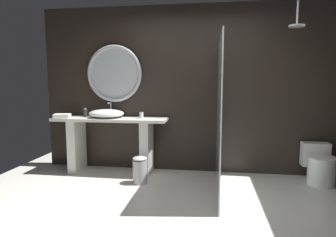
{
  "coord_description": "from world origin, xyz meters",
  "views": [
    {
      "loc": [
        0.31,
        -2.65,
        1.41
      ],
      "look_at": [
        -0.2,
        0.81,
        0.97
      ],
      "focal_mm": 30.67,
      "sensor_mm": 36.0,
      "label": 1
    }
  ],
  "objects_px": {
    "soap_dispenser": "(85,113)",
    "round_wall_mirror": "(114,74)",
    "vessel_sink": "(106,113)",
    "folded_hand_towel": "(62,116)",
    "tumbler_cup": "(141,115)",
    "toilet": "(319,165)",
    "waste_bin": "(140,170)",
    "rain_shower_head": "(297,23)"
  },
  "relations": [
    {
      "from": "soap_dispenser",
      "to": "round_wall_mirror",
      "type": "height_order",
      "value": "round_wall_mirror"
    },
    {
      "from": "vessel_sink",
      "to": "folded_hand_towel",
      "type": "height_order",
      "value": "vessel_sink"
    },
    {
      "from": "tumbler_cup",
      "to": "toilet",
      "type": "relative_size",
      "value": 0.17
    },
    {
      "from": "tumbler_cup",
      "to": "waste_bin",
      "type": "xyz_separation_m",
      "value": [
        0.08,
        -0.45,
        -0.72
      ]
    },
    {
      "from": "toilet",
      "to": "vessel_sink",
      "type": "bearing_deg",
      "value": 178.84
    },
    {
      "from": "vessel_sink",
      "to": "tumbler_cup",
      "type": "bearing_deg",
      "value": 0.19
    },
    {
      "from": "soap_dispenser",
      "to": "folded_hand_towel",
      "type": "relative_size",
      "value": 0.61
    },
    {
      "from": "round_wall_mirror",
      "to": "soap_dispenser",
      "type": "bearing_deg",
      "value": -157.65
    },
    {
      "from": "tumbler_cup",
      "to": "folded_hand_towel",
      "type": "relative_size",
      "value": 0.41
    },
    {
      "from": "rain_shower_head",
      "to": "folded_hand_towel",
      "type": "distance_m",
      "value": 3.56
    },
    {
      "from": "tumbler_cup",
      "to": "waste_bin",
      "type": "bearing_deg",
      "value": -79.91
    },
    {
      "from": "vessel_sink",
      "to": "round_wall_mirror",
      "type": "relative_size",
      "value": 0.61
    },
    {
      "from": "tumbler_cup",
      "to": "waste_bin",
      "type": "distance_m",
      "value": 0.85
    },
    {
      "from": "rain_shower_head",
      "to": "folded_hand_towel",
      "type": "relative_size",
      "value": 1.62
    },
    {
      "from": "soap_dispenser",
      "to": "toilet",
      "type": "relative_size",
      "value": 0.26
    },
    {
      "from": "round_wall_mirror",
      "to": "rain_shower_head",
      "type": "relative_size",
      "value": 2.39
    },
    {
      "from": "round_wall_mirror",
      "to": "rain_shower_head",
      "type": "bearing_deg",
      "value": -10.78
    },
    {
      "from": "vessel_sink",
      "to": "soap_dispenser",
      "type": "bearing_deg",
      "value": 174.61
    },
    {
      "from": "toilet",
      "to": "soap_dispenser",
      "type": "bearing_deg",
      "value": 178.4
    },
    {
      "from": "rain_shower_head",
      "to": "tumbler_cup",
      "type": "bearing_deg",
      "value": 172.31
    },
    {
      "from": "toilet",
      "to": "tumbler_cup",
      "type": "bearing_deg",
      "value": 178.54
    },
    {
      "from": "toilet",
      "to": "folded_hand_towel",
      "type": "bearing_deg",
      "value": -178.6
    },
    {
      "from": "vessel_sink",
      "to": "rain_shower_head",
      "type": "bearing_deg",
      "value": -6.06
    },
    {
      "from": "vessel_sink",
      "to": "soap_dispenser",
      "type": "xyz_separation_m",
      "value": [
        -0.36,
        0.03,
        -0.0
      ]
    },
    {
      "from": "tumbler_cup",
      "to": "soap_dispenser",
      "type": "relative_size",
      "value": 0.67
    },
    {
      "from": "soap_dispenser",
      "to": "waste_bin",
      "type": "xyz_separation_m",
      "value": [
        1.0,
        -0.48,
        -0.74
      ]
    },
    {
      "from": "round_wall_mirror",
      "to": "waste_bin",
      "type": "height_order",
      "value": "round_wall_mirror"
    },
    {
      "from": "soap_dispenser",
      "to": "rain_shower_head",
      "type": "relative_size",
      "value": 0.38
    },
    {
      "from": "vessel_sink",
      "to": "rain_shower_head",
      "type": "distance_m",
      "value": 2.96
    },
    {
      "from": "toilet",
      "to": "folded_hand_towel",
      "type": "distance_m",
      "value": 3.85
    },
    {
      "from": "rain_shower_head",
      "to": "soap_dispenser",
      "type": "bearing_deg",
      "value": 174.02
    },
    {
      "from": "rain_shower_head",
      "to": "folded_hand_towel",
      "type": "bearing_deg",
      "value": 177.81
    },
    {
      "from": "tumbler_cup",
      "to": "toilet",
      "type": "bearing_deg",
      "value": -1.46
    },
    {
      "from": "waste_bin",
      "to": "vessel_sink",
      "type": "bearing_deg",
      "value": 144.99
    },
    {
      "from": "toilet",
      "to": "folded_hand_towel",
      "type": "height_order",
      "value": "folded_hand_towel"
    },
    {
      "from": "vessel_sink",
      "to": "folded_hand_towel",
      "type": "distance_m",
      "value": 0.67
    },
    {
      "from": "tumbler_cup",
      "to": "round_wall_mirror",
      "type": "distance_m",
      "value": 0.83
    },
    {
      "from": "vessel_sink",
      "to": "tumbler_cup",
      "type": "relative_size",
      "value": 5.75
    },
    {
      "from": "tumbler_cup",
      "to": "toilet",
      "type": "height_order",
      "value": "tumbler_cup"
    },
    {
      "from": "vessel_sink",
      "to": "waste_bin",
      "type": "height_order",
      "value": "vessel_sink"
    },
    {
      "from": "round_wall_mirror",
      "to": "tumbler_cup",
      "type": "bearing_deg",
      "value": -23.22
    },
    {
      "from": "tumbler_cup",
      "to": "folded_hand_towel",
      "type": "distance_m",
      "value": 1.23
    }
  ]
}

